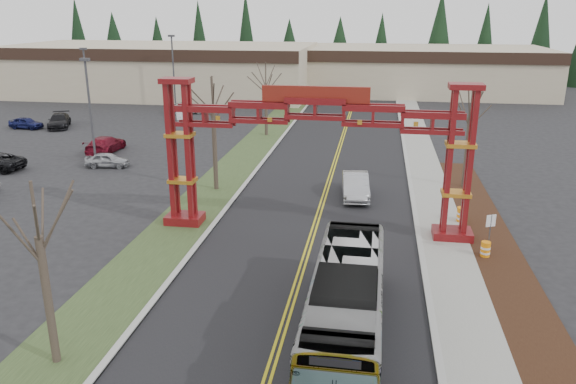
% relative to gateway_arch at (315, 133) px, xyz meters
% --- Properties ---
extents(road, '(12.00, 110.00, 0.02)m').
position_rel_gateway_arch_xyz_m(road, '(-0.00, 7.00, -5.97)').
color(road, black).
rests_on(road, ground).
extents(lane_line_left, '(0.12, 100.00, 0.01)m').
position_rel_gateway_arch_xyz_m(lane_line_left, '(-0.12, 7.00, -5.96)').
color(lane_line_left, gold).
rests_on(lane_line_left, road).
extents(lane_line_right, '(0.12, 100.00, 0.01)m').
position_rel_gateway_arch_xyz_m(lane_line_right, '(0.12, 7.00, -5.96)').
color(lane_line_right, gold).
rests_on(lane_line_right, road).
extents(curb_right, '(0.30, 110.00, 0.15)m').
position_rel_gateway_arch_xyz_m(curb_right, '(6.15, 7.00, -5.91)').
color(curb_right, '#ACACA7').
rests_on(curb_right, ground).
extents(sidewalk_right, '(2.60, 110.00, 0.14)m').
position_rel_gateway_arch_xyz_m(sidewalk_right, '(7.60, 7.00, -5.91)').
color(sidewalk_right, gray).
rests_on(sidewalk_right, ground).
extents(landscape_strip, '(2.60, 50.00, 0.12)m').
position_rel_gateway_arch_xyz_m(landscape_strip, '(10.20, -8.00, -5.92)').
color(landscape_strip, black).
rests_on(landscape_strip, ground).
extents(grass_median, '(4.00, 110.00, 0.08)m').
position_rel_gateway_arch_xyz_m(grass_median, '(-8.00, 7.00, -5.94)').
color(grass_median, '#2E4020').
rests_on(grass_median, ground).
extents(curb_left, '(0.30, 110.00, 0.15)m').
position_rel_gateway_arch_xyz_m(curb_left, '(-6.15, 7.00, -5.91)').
color(curb_left, '#ACACA7').
rests_on(curb_left, ground).
extents(gateway_arch, '(18.20, 1.60, 8.90)m').
position_rel_gateway_arch_xyz_m(gateway_arch, '(0.00, 0.00, 0.00)').
color(gateway_arch, '#5D0C0E').
rests_on(gateway_arch, ground).
extents(retail_building_west, '(46.00, 22.30, 7.50)m').
position_rel_gateway_arch_xyz_m(retail_building_west, '(-30.00, 53.96, -2.22)').
color(retail_building_west, '#BDAE91').
rests_on(retail_building_west, ground).
extents(retail_building_east, '(38.00, 20.30, 7.00)m').
position_rel_gateway_arch_xyz_m(retail_building_east, '(10.00, 61.95, -2.47)').
color(retail_building_east, '#BDAE91').
rests_on(retail_building_east, ground).
extents(conifer_treeline, '(116.10, 5.60, 13.00)m').
position_rel_gateway_arch_xyz_m(conifer_treeline, '(0.25, 74.00, 0.50)').
color(conifer_treeline, black).
rests_on(conifer_treeline, ground).
extents(transit_bus, '(2.80, 11.58, 3.22)m').
position_rel_gateway_arch_xyz_m(transit_bus, '(2.59, -11.32, -4.37)').
color(transit_bus, '#AFB3B7').
rests_on(transit_bus, ground).
extents(silver_sedan, '(2.24, 5.22, 1.67)m').
position_rel_gateway_arch_xyz_m(silver_sedan, '(2.15, 6.89, -5.15)').
color(silver_sedan, '#A5A8AD').
rests_on(silver_sedan, ground).
extents(parked_car_near_a, '(3.78, 1.93, 1.23)m').
position_rel_gateway_arch_xyz_m(parked_car_near_a, '(-18.76, 11.59, -5.37)').
color(parked_car_near_a, '#A7AAAF').
rests_on(parked_car_near_a, ground).
extents(parked_car_mid_a, '(2.29, 5.34, 1.53)m').
position_rel_gateway_arch_xyz_m(parked_car_mid_a, '(-21.25, 16.34, -5.22)').
color(parked_car_mid_a, maroon).
rests_on(parked_car_mid_a, ground).
extents(parked_car_mid_b, '(3.92, 1.89, 1.29)m').
position_rel_gateway_arch_xyz_m(parked_car_mid_b, '(-35.05, 25.17, -5.34)').
color(parked_car_mid_b, '#161A4D').
rests_on(parked_car_mid_b, ground).
extents(parked_car_far_a, '(2.93, 4.42, 1.38)m').
position_rel_gateway_arch_xyz_m(parked_car_far_a, '(-19.12, 31.48, -5.29)').
color(parked_car_far_a, '#AFB4B7').
rests_on(parked_car_far_a, ground).
extents(parked_car_far_b, '(5.39, 3.87, 1.36)m').
position_rel_gateway_arch_xyz_m(parked_car_far_b, '(-20.61, 37.37, -5.30)').
color(parked_car_far_b, silver).
rests_on(parked_car_far_b, ground).
extents(parked_car_far_c, '(4.01, 5.61, 1.51)m').
position_rel_gateway_arch_xyz_m(parked_car_far_c, '(-31.78, 26.40, -5.23)').
color(parked_car_far_c, black).
rests_on(parked_car_far_c, ground).
extents(bare_tree_median_near, '(3.07, 3.07, 7.12)m').
position_rel_gateway_arch_xyz_m(bare_tree_median_near, '(-8.00, -14.55, -0.92)').
color(bare_tree_median_near, '#382D26').
rests_on(bare_tree_median_near, ground).
extents(bare_tree_median_mid, '(3.25, 3.25, 8.25)m').
position_rel_gateway_arch_xyz_m(bare_tree_median_mid, '(-8.00, 6.96, 0.08)').
color(bare_tree_median_mid, '#382D26').
rests_on(bare_tree_median_mid, ground).
extents(bare_tree_median_far, '(3.27, 3.27, 7.57)m').
position_rel_gateway_arch_xyz_m(bare_tree_median_far, '(-8.00, 25.93, -0.61)').
color(bare_tree_median_far, '#382D26').
rests_on(bare_tree_median_far, ground).
extents(bare_tree_right_far, '(3.03, 3.03, 7.63)m').
position_rel_gateway_arch_xyz_m(bare_tree_right_far, '(10.00, 10.38, -0.39)').
color(bare_tree_right_far, '#382D26').
rests_on(bare_tree_right_far, ground).
extents(light_pole_near, '(0.77, 0.38, 8.87)m').
position_rel_gateway_arch_xyz_m(light_pole_near, '(-20.26, 12.41, -0.85)').
color(light_pole_near, '#3F3F44').
rests_on(light_pole_near, ground).
extents(light_pole_mid, '(0.74, 0.37, 8.56)m').
position_rel_gateway_arch_xyz_m(light_pole_mid, '(-29.47, 29.20, -1.03)').
color(light_pole_mid, '#3F3F44').
rests_on(light_pole_mid, ground).
extents(light_pole_far, '(0.83, 0.41, 9.52)m').
position_rel_gateway_arch_xyz_m(light_pole_far, '(-23.37, 40.84, -0.47)').
color(light_pole_far, '#3F3F44').
rests_on(light_pole_far, ground).
extents(street_sign, '(0.51, 0.27, 2.39)m').
position_rel_gateway_arch_xyz_m(street_sign, '(9.59, -2.16, -4.26)').
color(street_sign, '#3F3F44').
rests_on(street_sign, ground).
extents(barrel_south, '(0.51, 0.51, 0.94)m').
position_rel_gateway_arch_xyz_m(barrel_south, '(9.44, -2.36, -5.51)').
color(barrel_south, orange).
rests_on(barrel_south, ground).
extents(barrel_mid, '(0.55, 0.55, 1.02)m').
position_rel_gateway_arch_xyz_m(barrel_mid, '(8.86, 2.71, -5.47)').
color(barrel_mid, orange).
rests_on(barrel_mid, ground).
extents(barrel_north, '(0.54, 0.54, 0.99)m').
position_rel_gateway_arch_xyz_m(barrel_north, '(8.85, 2.89, -5.49)').
color(barrel_north, orange).
rests_on(barrel_north, ground).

